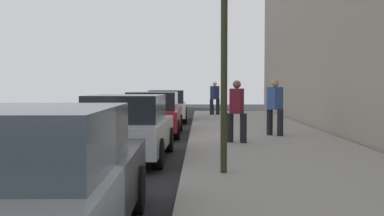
% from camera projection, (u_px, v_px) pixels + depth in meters
% --- Properties ---
extents(ground_plane, '(56.00, 56.00, 0.00)m').
position_uv_depth(ground_plane, '(160.00, 138.00, 15.62)').
color(ground_plane, black).
extents(sidewalk, '(28.00, 4.60, 0.15)m').
position_uv_depth(sidewalk, '(259.00, 135.00, 15.56)').
color(sidewalk, gray).
rests_on(sidewalk, ground).
extents(lane_stripe_centre, '(28.00, 0.14, 0.01)m').
position_uv_depth(lane_stripe_centre, '(64.00, 137.00, 15.67)').
color(lane_stripe_centre, gold).
rests_on(lane_stripe_centre, ground).
extents(parked_car_charcoal, '(4.83, 2.02, 1.51)m').
position_uv_depth(parked_car_charcoal, '(37.00, 181.00, 4.76)').
color(parked_car_charcoal, black).
rests_on(parked_car_charcoal, ground).
extents(parked_car_silver, '(4.18, 1.96, 1.51)m').
position_uv_depth(parked_car_silver, '(128.00, 127.00, 10.92)').
color(parked_car_silver, black).
rests_on(parked_car_silver, ground).
extents(parked_car_red, '(4.34, 1.92, 1.51)m').
position_uv_depth(parked_car_red, '(154.00, 114.00, 16.31)').
color(parked_car_red, black).
rests_on(parked_car_red, ground).
extents(parked_car_white, '(4.68, 1.99, 1.51)m').
position_uv_depth(parked_car_white, '(167.00, 106.00, 22.70)').
color(parked_car_white, black).
rests_on(parked_car_white, ground).
extents(pedestrian_blue_coat, '(0.55, 0.54, 1.77)m').
position_uv_depth(pedestrian_blue_coat, '(275.00, 106.00, 14.80)').
color(pedestrian_blue_coat, black).
rests_on(pedestrian_blue_coat, sidewalk).
extents(pedestrian_burgundy_coat, '(0.54, 0.55, 1.72)m').
position_uv_depth(pedestrian_burgundy_coat, '(237.00, 109.00, 12.97)').
color(pedestrian_burgundy_coat, black).
rests_on(pedestrian_burgundy_coat, sidewalk).
extents(pedestrian_navy_coat, '(0.57, 0.55, 1.80)m').
position_uv_depth(pedestrian_navy_coat, '(215.00, 97.00, 25.68)').
color(pedestrian_navy_coat, black).
rests_on(pedestrian_navy_coat, sidewalk).
extents(traffic_light_pole, '(0.35, 0.26, 4.31)m').
position_uv_depth(traffic_light_pole, '(224.00, 10.00, 8.37)').
color(traffic_light_pole, '#2D2D19').
rests_on(traffic_light_pole, sidewalk).
extents(rolling_suitcase, '(0.34, 0.22, 0.84)m').
position_uv_depth(rolling_suitcase, '(212.00, 110.00, 26.16)').
color(rolling_suitcase, '#191E38').
rests_on(rolling_suitcase, sidewalk).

